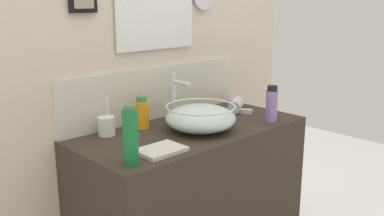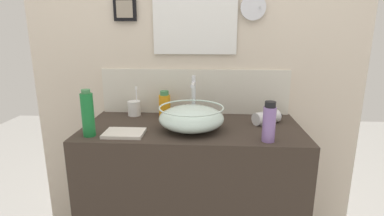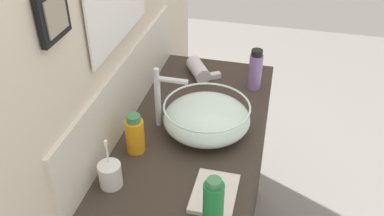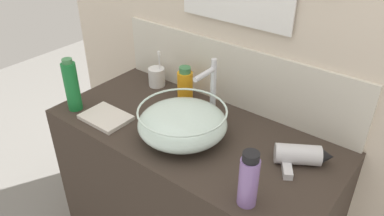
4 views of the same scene
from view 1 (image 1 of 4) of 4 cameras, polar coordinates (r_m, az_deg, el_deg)
The scene contains 10 objects.
vanity_counter at distance 2.22m, azimuth 0.01°, elevation -13.37°, with size 1.15×0.54×0.86m, color #382D26.
back_panel at distance 2.21m, azimuth -5.37°, elevation 6.61°, with size 2.00×0.10×2.33m.
glass_bowl_sink at distance 2.00m, azimuth 1.11°, elevation -1.30°, with size 0.33×0.33×0.12m.
faucet at distance 2.10m, azimuth -2.27°, elevation 1.78°, with size 0.02×0.13×0.25m.
hair_drier at distance 2.39m, azimuth 6.01°, elevation 0.43°, with size 0.20×0.20×0.07m.
toothbrush_cup at distance 1.98m, azimuth -11.33°, elevation -2.35°, with size 0.08×0.08×0.17m.
soap_dispenser at distance 1.60m, azimuth -8.20°, elevation -3.75°, with size 0.06×0.06×0.23m.
shampoo_bottle at distance 2.05m, azimuth -6.70°, elevation -0.72°, with size 0.07×0.07×0.16m.
spray_bottle at distance 2.17m, azimuth 10.57°, elevation 0.44°, with size 0.06×0.06×0.19m.
hand_towel at distance 1.74m, azimuth -4.20°, elevation -5.63°, with size 0.19×0.14×0.02m, color silver.
Camera 1 is at (-1.36, -1.42, 1.45)m, focal length 40.00 mm.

